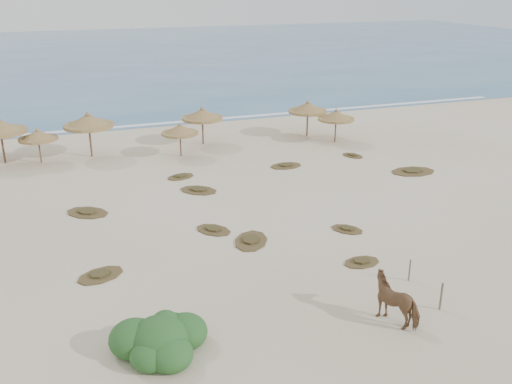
% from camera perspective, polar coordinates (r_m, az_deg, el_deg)
% --- Properties ---
extents(ground, '(160.00, 160.00, 0.00)m').
position_cam_1_polar(ground, '(25.94, -0.61, -6.36)').
color(ground, beige).
rests_on(ground, ground).
extents(ocean, '(200.00, 100.00, 0.01)m').
position_cam_1_polar(ocean, '(97.83, -15.63, 13.02)').
color(ocean, '#2A547F').
rests_on(ocean, ground).
extents(foam_line, '(70.00, 0.60, 0.01)m').
position_cam_1_polar(foam_line, '(49.84, -10.57, 6.65)').
color(foam_line, white).
rests_on(foam_line, ground).
extents(palapa_0, '(4.52, 4.52, 3.21)m').
position_cam_1_polar(palapa_0, '(41.54, -24.26, 5.92)').
color(palapa_0, brown).
rests_on(palapa_0, ground).
extents(palapa_1, '(2.94, 2.94, 2.43)m').
position_cam_1_polar(palapa_1, '(40.92, -20.99, 5.29)').
color(palapa_1, brown).
rests_on(palapa_1, ground).
extents(palapa_2, '(4.43, 4.43, 3.22)m').
position_cam_1_polar(palapa_2, '(41.11, -16.42, 6.78)').
color(palapa_2, brown).
rests_on(palapa_2, ground).
extents(palapa_3, '(3.36, 3.36, 2.42)m').
position_cam_1_polar(palapa_3, '(40.02, -7.62, 6.16)').
color(palapa_3, brown).
rests_on(palapa_3, ground).
extents(palapa_4, '(3.55, 3.55, 2.89)m').
position_cam_1_polar(palapa_4, '(42.78, -5.39, 7.70)').
color(palapa_4, brown).
rests_on(palapa_4, ground).
extents(palapa_5, '(3.92, 3.92, 2.87)m').
position_cam_1_polar(palapa_5, '(45.14, 5.20, 8.36)').
color(palapa_5, brown).
rests_on(palapa_5, ground).
extents(palapa_6, '(3.67, 3.67, 2.61)m').
position_cam_1_polar(palapa_6, '(43.64, 8.02, 7.55)').
color(palapa_6, brown).
rests_on(palapa_6, ground).
extents(horse, '(1.75, 2.25, 1.73)m').
position_cam_1_polar(horse, '(21.59, 13.96, -10.40)').
color(horse, brown).
rests_on(horse, ground).
extents(fence_post_near, '(0.10, 0.10, 1.13)m').
position_cam_1_polar(fence_post_near, '(22.83, 18.03, -9.90)').
color(fence_post_near, '#716355').
rests_on(fence_post_near, ground).
extents(fence_post_far, '(0.09, 0.09, 0.97)m').
position_cam_1_polar(fence_post_far, '(24.52, 15.11, -7.56)').
color(fence_post_far, '#716355').
rests_on(fence_post_far, ground).
extents(bush, '(3.33, 2.93, 1.49)m').
position_cam_1_polar(bush, '(19.84, -9.56, -14.38)').
color(bush, '#275825').
rests_on(bush, ground).
extents(scrub_1, '(2.84, 2.75, 0.16)m').
position_cam_1_polar(scrub_1, '(31.69, -16.52, -1.97)').
color(scrub_1, brown).
rests_on(scrub_1, ground).
extents(scrub_2, '(2.15, 2.28, 0.16)m').
position_cam_1_polar(scrub_2, '(28.41, -4.28, -3.78)').
color(scrub_2, brown).
rests_on(scrub_2, ground).
extents(scrub_3, '(2.70, 2.61, 0.16)m').
position_cam_1_polar(scrub_3, '(33.72, -5.77, 0.20)').
color(scrub_3, brown).
rests_on(scrub_3, ground).
extents(scrub_4, '(1.85, 1.94, 0.16)m').
position_cam_1_polar(scrub_4, '(28.76, 9.09, -3.68)').
color(scrub_4, brown).
rests_on(scrub_4, ground).
extents(scrub_5, '(3.09, 2.13, 0.16)m').
position_cam_1_polar(scrub_5, '(38.20, 15.42, 2.01)').
color(scrub_5, brown).
rests_on(scrub_5, ground).
extents(scrub_7, '(2.28, 1.57, 0.16)m').
position_cam_1_polar(scrub_7, '(38.00, 3.01, 2.66)').
color(scrub_7, brown).
rests_on(scrub_7, ground).
extents(scrub_9, '(2.51, 2.82, 0.16)m').
position_cam_1_polar(scrub_9, '(27.21, -0.51, -4.88)').
color(scrub_9, brown).
rests_on(scrub_9, ground).
extents(scrub_10, '(1.58, 1.88, 0.16)m').
position_cam_1_polar(scrub_10, '(40.73, 9.65, 3.63)').
color(scrub_10, brown).
rests_on(scrub_10, ground).
extents(scrub_11, '(2.41, 2.05, 0.16)m').
position_cam_1_polar(scrub_11, '(25.10, -15.28, -8.01)').
color(scrub_11, brown).
rests_on(scrub_11, ground).
extents(scrub_12, '(1.77, 1.22, 0.16)m').
position_cam_1_polar(scrub_12, '(25.69, 10.52, -6.89)').
color(scrub_12, brown).
rests_on(scrub_12, ground).
extents(scrub_13, '(2.09, 1.71, 0.16)m').
position_cam_1_polar(scrub_13, '(36.16, -7.55, 1.55)').
color(scrub_13, brown).
rests_on(scrub_13, ground).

